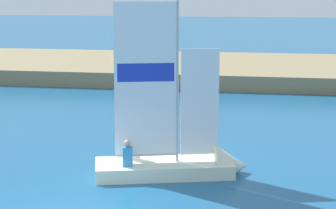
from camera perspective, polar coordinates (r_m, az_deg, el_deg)
The scene contains 2 objects.
shore_bank at distance 39.13m, azimuth 3.08°, elevation 3.28°, with size 80.00×11.90×0.87m, color #897A56.
sailboat at distance 18.66m, azimuth 1.98°, elevation -5.12°, with size 4.76×2.69×6.14m.
Camera 1 is at (4.69, -13.88, 5.54)m, focal length 66.83 mm.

